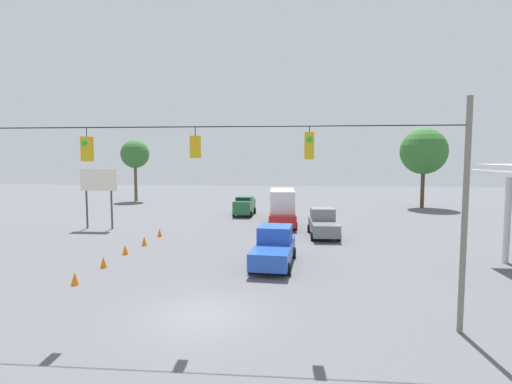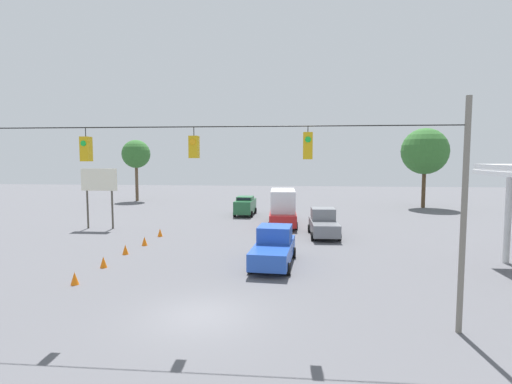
# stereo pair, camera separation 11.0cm
# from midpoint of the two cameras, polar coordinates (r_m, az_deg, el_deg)

# --- Properties ---
(ground_plane) EXTENTS (140.00, 140.00, 0.00)m
(ground_plane) POSITION_cam_midpoint_polar(r_m,az_deg,el_deg) (16.14, -8.01, -17.10)
(ground_plane) COLOR #56565B
(overhead_signal_span) EXTENTS (18.73, 0.38, 8.09)m
(overhead_signal_span) POSITION_cam_midpoint_polar(r_m,az_deg,el_deg) (14.41, -8.73, 0.21)
(overhead_signal_span) COLOR slate
(overhead_signal_span) RESTS_ON ground_plane
(pickup_truck_blue_crossing_near) EXTENTS (2.56, 5.65, 2.12)m
(pickup_truck_blue_crossing_near) POSITION_cam_midpoint_polar(r_m,az_deg,el_deg) (22.80, 2.45, -7.89)
(pickup_truck_blue_crossing_near) COLOR #234CB2
(pickup_truck_blue_crossing_near) RESTS_ON ground_plane
(sedan_green_withflow_deep) EXTENTS (2.12, 4.45, 1.98)m
(sedan_green_withflow_deep) POSITION_cam_midpoint_polar(r_m,az_deg,el_deg) (41.79, -1.72, -1.93)
(sedan_green_withflow_deep) COLOR #236038
(sedan_green_withflow_deep) RESTS_ON ground_plane
(box_truck_red_oncoming_deep) EXTENTS (2.64, 7.55, 3.19)m
(box_truck_red_oncoming_deep) POSITION_cam_midpoint_polar(r_m,az_deg,el_deg) (35.70, 3.69, -2.27)
(box_truck_red_oncoming_deep) COLOR red
(box_truck_red_oncoming_deep) RESTS_ON ground_plane
(pickup_truck_grey_oncoming_far) EXTENTS (2.28, 5.07, 2.12)m
(pickup_truck_grey_oncoming_far) POSITION_cam_midpoint_polar(r_m,az_deg,el_deg) (31.19, 9.47, -4.47)
(pickup_truck_grey_oncoming_far) COLOR slate
(pickup_truck_grey_oncoming_far) RESTS_ON ground_plane
(traffic_cone_nearest) EXTENTS (0.39, 0.39, 0.62)m
(traffic_cone_nearest) POSITION_cam_midpoint_polar(r_m,az_deg,el_deg) (21.23, -24.59, -11.18)
(traffic_cone_nearest) COLOR orange
(traffic_cone_nearest) RESTS_ON ground_plane
(traffic_cone_second) EXTENTS (0.39, 0.39, 0.62)m
(traffic_cone_second) POSITION_cam_midpoint_polar(r_m,az_deg,el_deg) (23.76, -21.08, -9.35)
(traffic_cone_second) COLOR orange
(traffic_cone_second) RESTS_ON ground_plane
(traffic_cone_third) EXTENTS (0.39, 0.39, 0.62)m
(traffic_cone_third) POSITION_cam_midpoint_polar(r_m,az_deg,el_deg) (26.44, -18.29, -7.83)
(traffic_cone_third) COLOR orange
(traffic_cone_third) RESTS_ON ground_plane
(traffic_cone_fourth) EXTENTS (0.39, 0.39, 0.62)m
(traffic_cone_fourth) POSITION_cam_midpoint_polar(r_m,az_deg,el_deg) (28.65, -15.78, -6.78)
(traffic_cone_fourth) COLOR orange
(traffic_cone_fourth) RESTS_ON ground_plane
(traffic_cone_fifth) EXTENTS (0.39, 0.39, 0.62)m
(traffic_cone_fifth) POSITION_cam_midpoint_polar(r_m,az_deg,el_deg) (31.55, -13.70, -5.66)
(traffic_cone_fifth) COLOR orange
(traffic_cone_fifth) RESTS_ON ground_plane
(roadside_billboard) EXTENTS (3.13, 0.16, 5.12)m
(roadside_billboard) POSITION_cam_midpoint_polar(r_m,az_deg,el_deg) (36.24, -21.66, 0.89)
(roadside_billboard) COLOR #4C473D
(roadside_billboard) RESTS_ON ground_plane
(tree_horizon_left) EXTENTS (3.88, 3.88, 8.46)m
(tree_horizon_left) POSITION_cam_midpoint_polar(r_m,az_deg,el_deg) (57.79, -16.96, 5.16)
(tree_horizon_left) COLOR brown
(tree_horizon_left) RESTS_ON ground_plane
(tree_horizon_right) EXTENTS (5.51, 5.51, 9.53)m
(tree_horizon_right) POSITION_cam_midpoint_polar(r_m,az_deg,el_deg) (51.94, 22.79, 5.36)
(tree_horizon_right) COLOR #4C3823
(tree_horizon_right) RESTS_ON ground_plane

